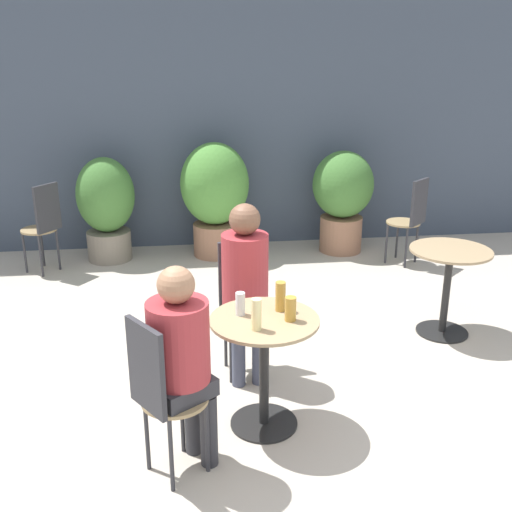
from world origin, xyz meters
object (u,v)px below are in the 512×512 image
potted_plant_2 (343,195)px  beer_glass_0 (290,309)px  bistro_chair_3 (44,221)px  beer_glass_2 (240,304)px  beer_glass_1 (280,296)px  cafe_table_far (448,275)px  cafe_table_near (264,351)px  beer_glass_3 (256,314)px  bistro_chair_0 (242,296)px  potted_plant_0 (106,205)px  seated_person_1 (181,352)px  potted_plant_1 (215,193)px  bistro_chair_1 (160,387)px  seated_person_0 (245,277)px  bistro_chair_2 (412,214)px

potted_plant_2 → beer_glass_0: bearing=-109.9°
bistro_chair_3 → beer_glass_2: bistro_chair_3 is taller
beer_glass_1 → beer_glass_2: beer_glass_1 is taller
cafe_table_far → cafe_table_near: bearing=-146.5°
beer_glass_0 → beer_glass_1: (-0.03, 0.15, 0.02)m
bistro_chair_3 → cafe_table_near: bearing=68.4°
beer_glass_3 → potted_plant_2: 3.67m
bistro_chair_0 → potted_plant_0: potted_plant_0 is taller
seated_person_1 → beer_glass_0: (0.63, 0.29, 0.08)m
bistro_chair_0 → potted_plant_1: (-0.04, 2.55, 0.16)m
beer_glass_2 → cafe_table_near: bearing=-27.8°
potted_plant_0 → potted_plant_1: size_ratio=0.90×
bistro_chair_1 → beer_glass_3: (0.54, 0.28, 0.26)m
beer_glass_1 → bistro_chair_1: bearing=-143.9°
beer_glass_0 → cafe_table_far: bearing=37.0°
cafe_table_far → bistro_chair_3: (-3.49, 1.84, 0.05)m
seated_person_1 → potted_plant_1: bearing=-40.8°
beer_glass_2 → potted_plant_1: bearing=89.3°
seated_person_0 → beer_glass_2: size_ratio=8.96×
seated_person_1 → beer_glass_3: size_ratio=6.41×
bistro_chair_2 → beer_glass_0: bistro_chair_2 is taller
seated_person_0 → seated_person_1: size_ratio=1.06×
bistro_chair_0 → beer_glass_2: bearing=-101.1°
cafe_table_far → bistro_chair_1: bearing=-146.2°
beer_glass_0 → potted_plant_1: size_ratio=0.11×
beer_glass_2 → potted_plant_0: 3.41m
cafe_table_near → potted_plant_1: 3.29m
bistro_chair_0 → beer_glass_0: bistro_chair_0 is taller
beer_glass_2 → beer_glass_3: bearing=-71.6°
cafe_table_far → beer_glass_0: beer_glass_0 is taller
bistro_chair_3 → seated_person_0: size_ratio=0.75×
cafe_table_near → seated_person_1: seated_person_1 is taller
beer_glass_2 → seated_person_1: bearing=-130.8°
seated_person_0 → beer_glass_0: (0.19, -0.63, 0.04)m
bistro_chair_1 → seated_person_0: (0.56, 1.01, 0.20)m
beer_glass_3 → beer_glass_1: bearing=53.9°
bistro_chair_2 → beer_glass_0: bearing=15.0°
potted_plant_0 → potted_plant_2: potted_plant_2 is taller
beer_glass_1 → potted_plant_0: size_ratio=0.16×
bistro_chair_2 → beer_glass_0: 3.29m
bistro_chair_1 → beer_glass_2: (0.47, 0.49, 0.23)m
cafe_table_far → bistro_chair_0: 1.73m
potted_plant_0 → beer_glass_3: bearing=-70.5°
beer_glass_2 → bistro_chair_1: bearing=-133.8°
bistro_chair_0 → beer_glass_3: (-0.00, -0.87, 0.26)m
cafe_table_far → bistro_chair_2: 1.65m
beer_glass_0 → potted_plant_2: 3.51m
cafe_table_near → potted_plant_2: bearing=67.6°
beer_glass_3 → bistro_chair_1: bearing=-152.5°
cafe_table_far → beer_glass_2: 2.06m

